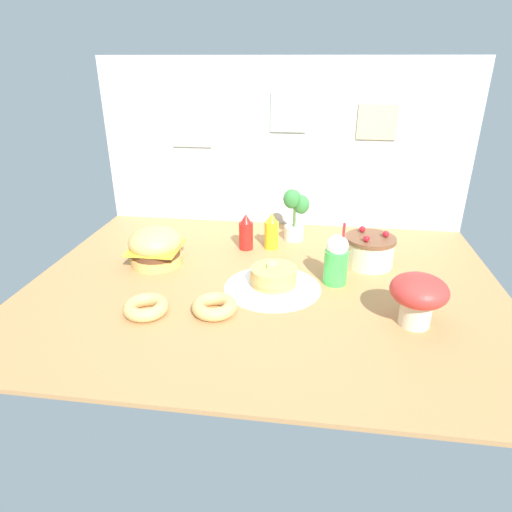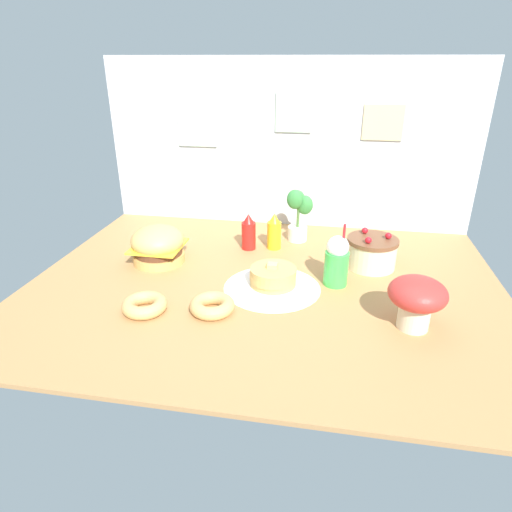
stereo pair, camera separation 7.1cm
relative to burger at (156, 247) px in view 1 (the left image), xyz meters
name	(u,v)px [view 1 (the left image)]	position (x,y,z in m)	size (l,w,h in m)	color
ground_plane	(264,285)	(0.62, -0.15, -0.11)	(2.35, 1.80, 0.02)	#B27F4C
back_wall	(282,145)	(0.62, 0.74, 0.43)	(2.35, 0.04, 1.05)	silver
doily_mat	(272,287)	(0.66, -0.20, -0.10)	(0.48, 0.48, 0.00)	white
burger	(156,247)	(0.00, 0.00, 0.00)	(0.29, 0.29, 0.21)	#DBA859
pancake_stack	(273,279)	(0.67, -0.20, -0.05)	(0.37, 0.37, 0.13)	white
layer_cake	(369,251)	(1.15, 0.14, -0.02)	(0.27, 0.27, 0.20)	beige
ketchup_bottle	(246,233)	(0.46, 0.27, 0.00)	(0.08, 0.08, 0.22)	red
mustard_bottle	(271,232)	(0.60, 0.30, 0.00)	(0.08, 0.08, 0.22)	yellow
cream_soda_cup	(336,260)	(0.97, -0.10, 0.03)	(0.12, 0.12, 0.33)	green
donut_pink_glaze	(146,307)	(0.13, -0.51, -0.07)	(0.20, 0.20, 0.06)	tan
donut_chocolate	(214,306)	(0.43, -0.46, -0.07)	(0.20, 0.20, 0.06)	tan
potted_plant	(295,212)	(0.73, 0.45, 0.08)	(0.16, 0.13, 0.33)	white
mushroom_stool	(418,295)	(1.29, -0.44, 0.04)	(0.24, 0.24, 0.23)	beige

